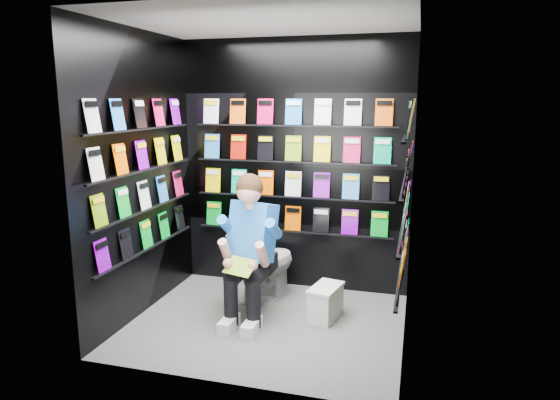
# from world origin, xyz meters

# --- Properties ---
(floor) EXTENTS (2.40, 2.40, 0.00)m
(floor) POSITION_xyz_m (0.00, 0.00, 0.00)
(floor) COLOR slate
(floor) RESTS_ON ground
(ceiling) EXTENTS (2.40, 2.40, 0.00)m
(ceiling) POSITION_xyz_m (0.00, 0.00, 2.60)
(ceiling) COLOR white
(ceiling) RESTS_ON floor
(wall_back) EXTENTS (2.40, 0.04, 2.60)m
(wall_back) POSITION_xyz_m (0.00, 1.00, 1.30)
(wall_back) COLOR black
(wall_back) RESTS_ON floor
(wall_front) EXTENTS (2.40, 0.04, 2.60)m
(wall_front) POSITION_xyz_m (0.00, -1.00, 1.30)
(wall_front) COLOR black
(wall_front) RESTS_ON floor
(wall_left) EXTENTS (0.04, 2.00, 2.60)m
(wall_left) POSITION_xyz_m (-1.20, 0.00, 1.30)
(wall_left) COLOR black
(wall_left) RESTS_ON floor
(wall_right) EXTENTS (0.04, 2.00, 2.60)m
(wall_right) POSITION_xyz_m (1.20, 0.00, 1.30)
(wall_right) COLOR black
(wall_right) RESTS_ON floor
(comics_back) EXTENTS (2.10, 0.06, 1.37)m
(comics_back) POSITION_xyz_m (0.00, 0.97, 1.31)
(comics_back) COLOR #DC5911
(comics_back) RESTS_ON wall_back
(comics_left) EXTENTS (0.06, 1.70, 1.37)m
(comics_left) POSITION_xyz_m (-1.17, 0.00, 1.31)
(comics_left) COLOR #DC5911
(comics_left) RESTS_ON wall_left
(comics_right) EXTENTS (0.06, 1.70, 1.37)m
(comics_right) POSITION_xyz_m (1.17, 0.00, 1.31)
(comics_right) COLOR #DC5911
(comics_right) RESTS_ON wall_right
(toilet) EXTENTS (0.62, 0.84, 0.73)m
(toilet) POSITION_xyz_m (-0.18, 0.56, 0.37)
(toilet) COLOR silver
(toilet) RESTS_ON floor
(longbox) EXTENTS (0.28, 0.41, 0.28)m
(longbox) POSITION_xyz_m (0.49, 0.25, 0.14)
(longbox) COLOR white
(longbox) RESTS_ON floor
(longbox_lid) EXTENTS (0.31, 0.44, 0.03)m
(longbox_lid) POSITION_xyz_m (0.49, 0.25, 0.30)
(longbox_lid) COLOR white
(longbox_lid) RESTS_ON longbox
(reader) EXTENTS (0.76, 0.92, 1.47)m
(reader) POSITION_xyz_m (-0.18, 0.18, 0.79)
(reader) COLOR blue
(reader) RESTS_ON toilet
(held_comic) EXTENTS (0.31, 0.23, 0.12)m
(held_comic) POSITION_xyz_m (-0.18, -0.17, 0.58)
(held_comic) COLOR green
(held_comic) RESTS_ON reader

